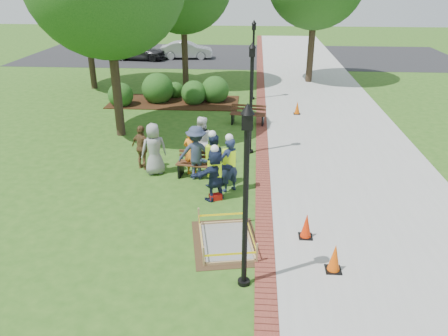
# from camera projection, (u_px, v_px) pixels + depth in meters

# --- Properties ---
(ground) EXTENTS (100.00, 100.00, 0.00)m
(ground) POSITION_uv_depth(u_px,v_px,m) (204.00, 215.00, 12.81)
(ground) COLOR #285116
(ground) RESTS_ON ground
(sidewalk) EXTENTS (6.00, 60.00, 0.02)m
(sidewalk) POSITION_uv_depth(u_px,v_px,m) (327.00, 116.00, 21.58)
(sidewalk) COLOR #9E9E99
(sidewalk) RESTS_ON ground
(brick_edging) EXTENTS (0.50, 60.00, 0.03)m
(brick_edging) POSITION_uv_depth(u_px,v_px,m) (261.00, 115.00, 21.79)
(brick_edging) COLOR maroon
(brick_edging) RESTS_ON ground
(mulch_bed) EXTENTS (7.00, 3.00, 0.05)m
(mulch_bed) POSITION_uv_depth(u_px,v_px,m) (174.00, 102.00, 23.91)
(mulch_bed) COLOR #381E0F
(mulch_bed) RESTS_ON ground
(parking_lot) EXTENTS (36.00, 12.00, 0.01)m
(parking_lot) POSITION_uv_depth(u_px,v_px,m) (239.00, 56.00, 37.37)
(parking_lot) COLOR black
(parking_lot) RESTS_ON ground
(wet_concrete_pad) EXTENTS (2.09, 2.57, 0.55)m
(wet_concrete_pad) POSITION_uv_depth(u_px,v_px,m) (226.00, 235.00, 11.42)
(wet_concrete_pad) COLOR #47331E
(wet_concrete_pad) RESTS_ON ground
(bench_near) EXTENTS (1.69, 0.78, 0.88)m
(bench_near) POSITION_uv_depth(u_px,v_px,m) (200.00, 170.00, 15.06)
(bench_near) COLOR brown
(bench_near) RESTS_ON ground
(bench_far) EXTENTS (1.69, 0.74, 0.89)m
(bench_far) POSITION_uv_depth(u_px,v_px,m) (248.00, 118.00, 20.37)
(bench_far) COLOR #57301D
(bench_far) RESTS_ON ground
(cone_front) EXTENTS (0.38, 0.38, 0.74)m
(cone_front) POSITION_uv_depth(u_px,v_px,m) (334.00, 258.00, 10.27)
(cone_front) COLOR black
(cone_front) RESTS_ON ground
(cone_back) EXTENTS (0.37, 0.37, 0.72)m
(cone_back) POSITION_uv_depth(u_px,v_px,m) (306.00, 226.00, 11.59)
(cone_back) COLOR black
(cone_back) RESTS_ON ground
(cone_far) EXTENTS (0.34, 0.34, 0.66)m
(cone_far) POSITION_uv_depth(u_px,v_px,m) (297.00, 108.00, 21.78)
(cone_far) COLOR black
(cone_far) RESTS_ON ground
(toolbox) EXTENTS (0.44, 0.34, 0.19)m
(toolbox) POSITION_uv_depth(u_px,v_px,m) (215.00, 197.00, 13.65)
(toolbox) COLOR #B7130E
(toolbox) RESTS_ON ground
(lamp_near) EXTENTS (0.28, 0.28, 4.26)m
(lamp_near) POSITION_uv_depth(u_px,v_px,m) (246.00, 187.00, 8.98)
(lamp_near) COLOR black
(lamp_near) RESTS_ON ground
(lamp_mid) EXTENTS (0.28, 0.28, 4.26)m
(lamp_mid) POSITION_uv_depth(u_px,v_px,m) (251.00, 91.00, 16.26)
(lamp_mid) COLOR black
(lamp_mid) RESTS_ON ground
(lamp_far) EXTENTS (0.28, 0.28, 4.26)m
(lamp_far) POSITION_uv_depth(u_px,v_px,m) (253.00, 54.00, 23.54)
(lamp_far) COLOR black
(lamp_far) RESTS_ON ground
(shrub_a) EXTENTS (1.33, 1.33, 1.33)m
(shrub_a) POSITION_uv_depth(u_px,v_px,m) (122.00, 106.00, 23.34)
(shrub_a) COLOR #124013
(shrub_a) RESTS_ON ground
(shrub_b) EXTENTS (1.72, 1.72, 1.72)m
(shrub_b) POSITION_uv_depth(u_px,v_px,m) (158.00, 102.00, 24.03)
(shrub_b) COLOR #124013
(shrub_b) RESTS_ON ground
(shrub_c) EXTENTS (1.35, 1.35, 1.35)m
(shrub_c) POSITION_uv_depth(u_px,v_px,m) (194.00, 103.00, 23.73)
(shrub_c) COLOR #124013
(shrub_c) RESTS_ON ground
(shrub_d) EXTENTS (1.52, 1.52, 1.52)m
(shrub_d) POSITION_uv_depth(u_px,v_px,m) (215.00, 102.00, 24.07)
(shrub_d) COLOR #124013
(shrub_d) RESTS_ON ground
(shrub_e) EXTENTS (0.95, 0.95, 0.95)m
(shrub_e) POSITION_uv_depth(u_px,v_px,m) (176.00, 97.00, 24.89)
(shrub_e) COLOR #124013
(shrub_e) RESTS_ON ground
(casual_person_a) EXTENTS (0.69, 0.60, 1.84)m
(casual_person_a) POSITION_uv_depth(u_px,v_px,m) (154.00, 149.00, 15.12)
(casual_person_a) COLOR gray
(casual_person_a) RESTS_ON ground
(casual_person_b) EXTENTS (0.62, 0.52, 1.66)m
(casual_person_b) POSITION_uv_depth(u_px,v_px,m) (192.00, 153.00, 15.05)
(casual_person_b) COLOR orange
(casual_person_b) RESTS_ON ground
(casual_person_c) EXTENTS (0.64, 0.45, 1.86)m
(casual_person_c) POSITION_uv_depth(u_px,v_px,m) (201.00, 141.00, 15.79)
(casual_person_c) COLOR white
(casual_person_c) RESTS_ON ground
(casual_person_d) EXTENTS (0.62, 0.55, 1.62)m
(casual_person_d) POSITION_uv_depth(u_px,v_px,m) (142.00, 148.00, 15.54)
(casual_person_d) COLOR brown
(casual_person_d) RESTS_ON ground
(casual_person_e) EXTENTS (0.62, 0.41, 1.89)m
(casual_person_e) POSITION_uv_depth(u_px,v_px,m) (196.00, 153.00, 14.74)
(casual_person_e) COLOR #2D3650
(casual_person_e) RESTS_ON ground
(hivis_worker_a) EXTENTS (0.63, 0.60, 1.82)m
(hivis_worker_a) POSITION_uv_depth(u_px,v_px,m) (215.00, 173.00, 13.37)
(hivis_worker_a) COLOR #1B2948
(hivis_worker_a) RESTS_ON ground
(hivis_worker_b) EXTENTS (0.69, 0.65, 1.97)m
(hivis_worker_b) POSITION_uv_depth(u_px,v_px,m) (229.00, 163.00, 13.86)
(hivis_worker_b) COLOR #17193D
(hivis_worker_b) RESTS_ON ground
(hivis_worker_c) EXTENTS (0.68, 0.62, 1.93)m
(hivis_worker_c) POSITION_uv_depth(u_px,v_px,m) (212.00, 159.00, 14.24)
(hivis_worker_c) COLOR #18253F
(hivis_worker_c) RESTS_ON ground
(parked_car_a) EXTENTS (2.69, 5.11, 1.59)m
(parked_car_a) POSITION_uv_depth(u_px,v_px,m) (140.00, 60.00, 35.57)
(parked_car_a) COLOR #232326
(parked_car_a) RESTS_ON ground
(parked_car_b) EXTENTS (2.35, 4.76, 1.51)m
(parked_car_b) POSITION_uv_depth(u_px,v_px,m) (187.00, 59.00, 36.10)
(parked_car_b) COLOR #ADACB1
(parked_car_b) RESTS_ON ground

